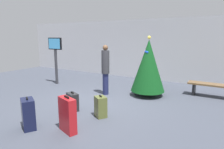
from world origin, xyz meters
The scene contains 10 objects.
ground_plane centered at (0.00, 0.00, 0.00)m, with size 16.00×16.00×0.00m, color #424754.
back_wall centered at (0.00, 4.26, 1.47)m, with size 16.00×0.20×2.95m, color silver.
holiday_tree centered at (1.17, 1.52, 1.10)m, with size 1.20×1.20×2.14m.
flight_info_kiosk centered at (-3.01, 1.09, 1.40)m, with size 0.74×0.12×2.07m.
waiting_bench centered at (3.25, 2.51, 0.37)m, with size 1.72×0.44×0.48m.
traveller_0 centered at (-0.20, 0.85, 0.98)m, with size 0.35×0.35×1.82m.
suitcase_0 centered at (0.83, -0.97, 0.28)m, with size 0.41×0.39×0.60m.
suitcase_1 centered at (0.67, -2.05, 0.40)m, with size 0.54×0.34×0.83m.
suitcase_2 centered at (-0.14, -1.01, 0.26)m, with size 0.44×0.36×0.55m.
suitcase_3 centered at (-0.22, -2.40, 0.36)m, with size 0.51×0.44×0.75m.
Camera 1 is at (3.66, -5.05, 2.11)m, focal length 31.50 mm.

